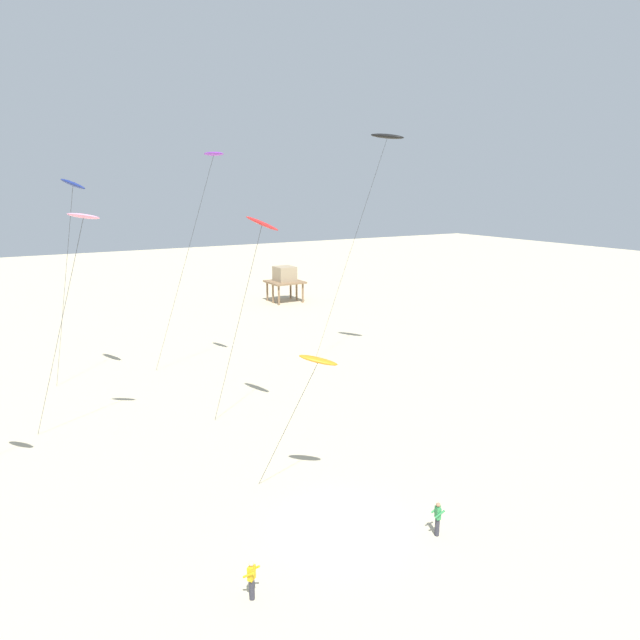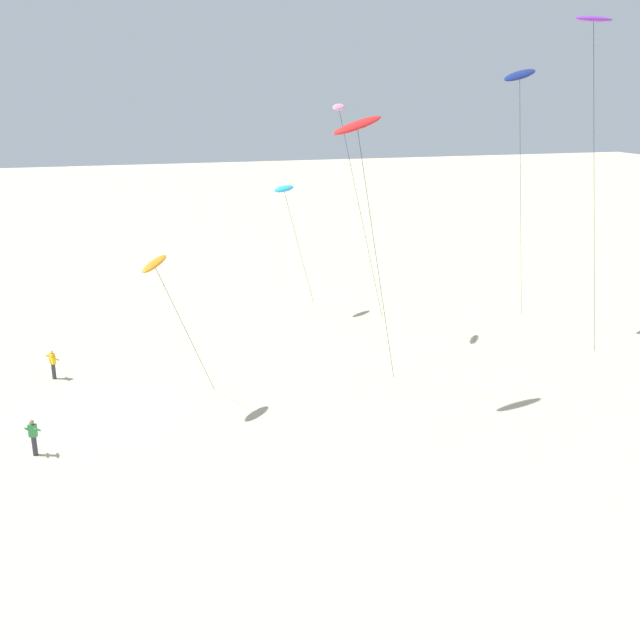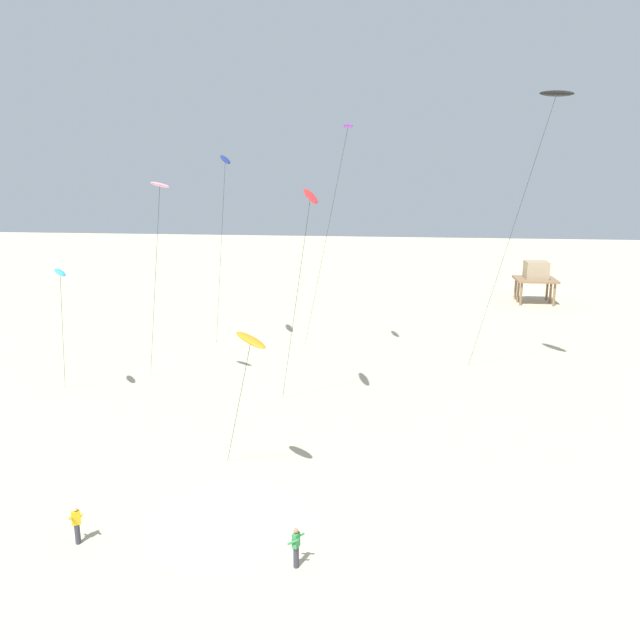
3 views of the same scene
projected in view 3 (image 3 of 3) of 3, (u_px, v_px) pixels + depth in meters
The scene contains 11 objects.
ground_plane at pixel (229, 521), 26.97m from camera, with size 260.00×260.00×0.00m, color beige.
kite_navy at pixel (225, 161), 49.08m from camera, with size 3.19×4.45×16.59m.
kite_red at pixel (310, 198), 35.54m from camera, with size 3.24×4.65×14.16m.
kite_orange at pixel (251, 341), 28.09m from camera, with size 3.12×3.63×7.78m.
kite_pink at pixel (160, 189), 39.01m from camera, with size 4.30×5.15×14.49m.
kite_cyan at pixel (60, 273), 39.15m from camera, with size 2.91×3.64×9.07m.
kite_purple at pixel (347, 130), 45.12m from camera, with size 4.75×6.70×18.48m.
kite_black at pixel (556, 96), 39.21m from camera, with size 5.06×6.61×20.18m.
kite_flyer_nearest at pixel (77, 524), 25.13m from camera, with size 0.72×0.72×1.67m.
kite_flyer_middle at pixel (296, 546), 23.60m from camera, with size 0.64×0.66×1.67m.
stilt_house at pixel (536, 274), 72.52m from camera, with size 4.64×4.56×4.96m.
Camera 3 is at (7.11, -23.53, 14.73)m, focal length 34.63 mm.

